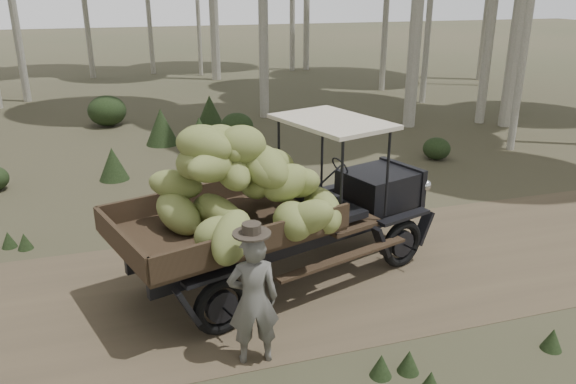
% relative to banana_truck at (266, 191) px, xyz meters
% --- Properties ---
extents(ground, '(120.00, 120.00, 0.00)m').
position_rel_banana_truck_xyz_m(ground, '(-1.02, 0.02, -1.56)').
color(ground, '#473D2B').
rests_on(ground, ground).
extents(dirt_track, '(70.00, 4.00, 0.01)m').
position_rel_banana_truck_xyz_m(dirt_track, '(-1.02, 0.02, -1.55)').
color(dirt_track, brown).
rests_on(dirt_track, ground).
extents(banana_truck, '(5.55, 3.50, 2.70)m').
position_rel_banana_truck_xyz_m(banana_truck, '(0.00, 0.00, 0.00)').
color(banana_truck, black).
rests_on(banana_truck, ground).
extents(farmer, '(0.66, 0.50, 1.85)m').
position_rel_banana_truck_xyz_m(farmer, '(-0.64, -1.76, -0.68)').
color(farmer, '#595752').
rests_on(farmer, ground).
extents(undergrowth, '(21.08, 24.57, 1.37)m').
position_rel_banana_truck_xyz_m(undergrowth, '(-1.53, -0.70, -1.03)').
color(undergrowth, '#233319').
rests_on(undergrowth, ground).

